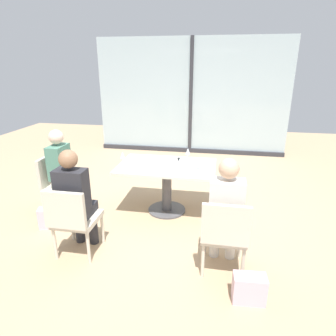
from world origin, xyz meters
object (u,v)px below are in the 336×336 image
at_px(dining_table_main, 167,176).
at_px(person_front_left, 76,197).
at_px(chair_front_left, 73,217).
at_px(wine_glass_2, 181,160).
at_px(chair_side_end, 59,182).
at_px(person_front_right, 226,209).
at_px(person_side_end, 64,169).
at_px(wine_glass_3, 188,152).
at_px(handbag_1, 249,289).
at_px(wine_glass_0, 199,160).
at_px(wine_glass_1, 123,156).
at_px(coffee_cup, 167,165).
at_px(cell_phone_on_table, 180,159).
at_px(handbag_0, 51,217).
at_px(chair_front_right, 224,232).

distance_m(dining_table_main, person_front_left, 1.43).
xyz_separation_m(chair_front_left, wine_glass_2, (1.04, 1.14, 0.37)).
relative_size(chair_side_end, person_front_right, 0.69).
bearing_deg(chair_front_left, person_side_end, 122.46).
bearing_deg(wine_glass_3, handbag_1, -67.19).
xyz_separation_m(chair_side_end, handbag_1, (2.60, -1.29, -0.36)).
height_order(chair_side_end, wine_glass_0, wine_glass_0).
distance_m(person_front_right, wine_glass_1, 1.82).
distance_m(wine_glass_1, coffee_cup, 0.67).
height_order(dining_table_main, wine_glass_3, wine_glass_3).
bearing_deg(wine_glass_2, person_side_end, -172.72).
relative_size(dining_table_main, person_front_left, 1.10).
relative_size(person_side_end, wine_glass_1, 6.81).
height_order(person_front_right, handbag_1, person_front_right).
xyz_separation_m(chair_side_end, wine_glass_3, (1.80, 0.62, 0.37)).
relative_size(wine_glass_2, cell_phone_on_table, 1.28).
bearing_deg(handbag_0, dining_table_main, 7.04).
bearing_deg(wine_glass_3, person_front_left, -127.27).
height_order(person_front_left, coffee_cup, person_front_left).
bearing_deg(handbag_1, wine_glass_2, 115.85).
relative_size(chair_front_left, person_front_left, 0.69).
bearing_deg(dining_table_main, person_front_right, -54.34).
bearing_deg(dining_table_main, chair_side_end, -167.73).
relative_size(person_front_left, wine_glass_0, 6.81).
distance_m(chair_front_left, wine_glass_0, 1.77).
bearing_deg(wine_glass_1, wine_glass_2, -3.15).
bearing_deg(handbag_0, person_side_end, 63.80).
bearing_deg(wine_glass_2, chair_front_left, -132.54).
relative_size(chair_side_end, wine_glass_2, 4.70).
relative_size(cell_phone_on_table, handbag_1, 0.48).
bearing_deg(person_side_end, coffee_cup, 8.10).
height_order(chair_front_left, wine_glass_0, wine_glass_0).
relative_size(dining_table_main, chair_front_left, 1.59).
height_order(chair_side_end, handbag_1, chair_side_end).
bearing_deg(dining_table_main, wine_glass_3, 46.92).
bearing_deg(coffee_cup, person_front_right, -52.31).
xyz_separation_m(person_front_right, cell_phone_on_table, (-0.68, 1.45, 0.03)).
distance_m(chair_side_end, handbag_1, 2.92).
height_order(chair_front_left, person_front_right, person_front_right).
distance_m(chair_side_end, handbag_0, 0.54).
relative_size(dining_table_main, coffee_cup, 15.37).
bearing_deg(person_front_right, wine_glass_3, 111.18).
distance_m(chair_front_right, wine_glass_2, 1.34).
xyz_separation_m(person_side_end, handbag_1, (2.49, -1.29, -0.56)).
bearing_deg(handbag_1, coffee_cup, 120.93).
xyz_separation_m(person_front_left, wine_glass_1, (0.20, 1.08, 0.16)).
xyz_separation_m(cell_phone_on_table, handbag_1, (0.93, -1.92, -0.59)).
relative_size(coffee_cup, handbag_0, 0.30).
bearing_deg(wine_glass_2, wine_glass_0, 3.53).
distance_m(person_side_end, wine_glass_1, 0.84).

